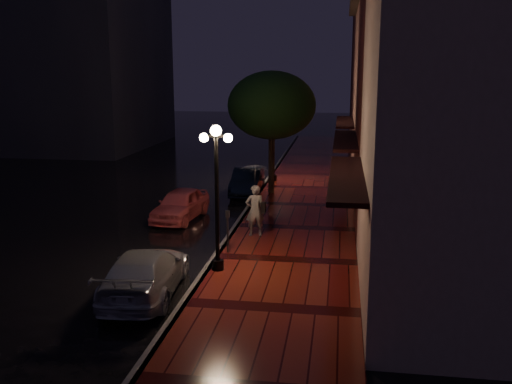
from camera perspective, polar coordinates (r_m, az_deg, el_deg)
The scene contains 15 objects.
ground at distance 22.00m, azimuth -1.94°, elevation -3.67°, with size 120.00×120.00×0.00m, color black.
sidewalk at distance 21.69m, azimuth 3.92°, elevation -3.71°, with size 4.50×60.00×0.15m, color #490F0D.
curb at distance 21.98m, azimuth -1.94°, elevation -3.48°, with size 0.25×60.00×0.15m, color #595451.
storefront_near at distance 15.23m, azimuth 20.40°, elevation 4.79°, with size 5.00×8.00×8.50m, color gray.
storefront_mid at distance 23.02m, azimuth 16.62°, elevation 10.43°, with size 5.00×8.00×11.00m, color #511914.
storefront_far at distance 31.00m, azimuth 14.49°, elevation 9.03°, with size 5.00×8.00×9.00m, color #8C5951.
storefront_extra at distance 40.93m, azimuth 13.13°, elevation 10.48°, with size 5.00×12.00×10.00m, color #511914.
streetlamp_near at distance 16.54m, azimuth -3.95°, elevation 0.27°, with size 0.96×0.36×4.31m.
streetlamp_far at distance 30.20m, azimuth 1.78°, elevation 5.72°, with size 0.96×0.36×4.31m.
street_tree at distance 27.05m, azimuth 1.60°, elevation 8.46°, with size 4.16×4.16×5.80m.
pink_car at distance 23.36m, azimuth -7.57°, elevation -1.22°, with size 1.49×3.70×1.26m, color #F06368.
navy_car at distance 27.86m, azimuth -0.87°, elevation 1.08°, with size 1.35×3.87×1.27m, color black.
silver_car at distance 15.81m, azimuth -11.02°, elevation -7.91°, with size 1.79×4.40×1.28m, color #9D9EA4.
woman_with_umbrella at distance 20.16m, azimuth -0.09°, elevation 0.33°, with size 1.08×1.10×2.60m.
parking_meter at distance 18.48m, azimuth -2.86°, elevation -3.54°, with size 0.14×0.11×1.41m.
Camera 1 is at (3.87, -20.80, 6.02)m, focal length 40.00 mm.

